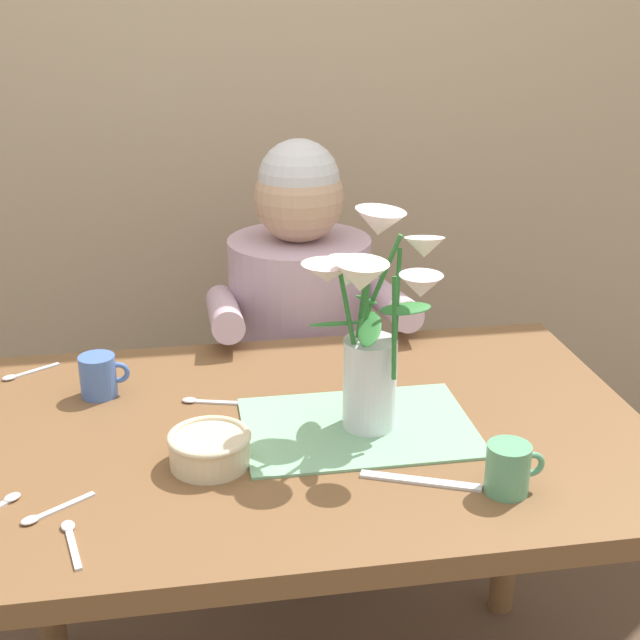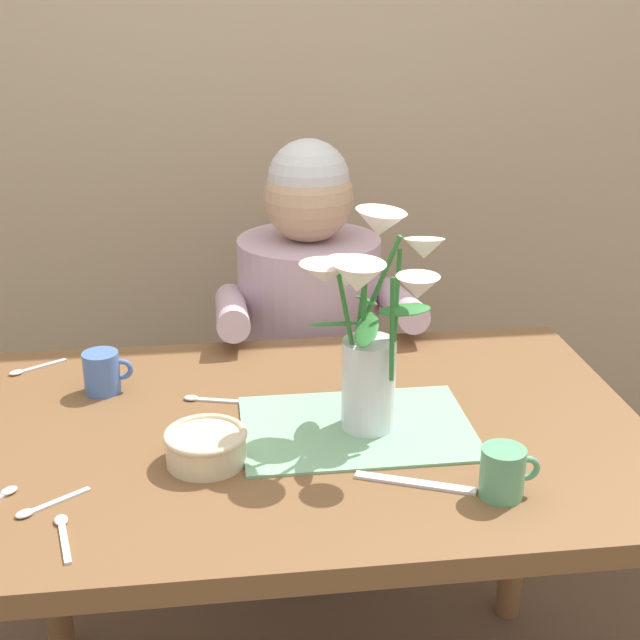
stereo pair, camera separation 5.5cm
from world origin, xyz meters
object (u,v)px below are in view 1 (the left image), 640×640
object	(u,v)px
ceramic_bowl	(210,448)
seated_person	(301,370)
dinner_knife	(420,481)
tea_cup	(509,468)
ceramic_mug	(99,376)
flower_vase	(370,321)

from	to	relation	value
ceramic_bowl	seated_person	bearing A→B (deg)	70.66
dinner_knife	tea_cup	world-z (taller)	tea_cup
dinner_knife	tea_cup	size ratio (longest dim) A/B	2.04
seated_person	dinner_knife	size ratio (longest dim) A/B	5.97
ceramic_bowl	dinner_knife	bearing A→B (deg)	-18.79
seated_person	ceramic_bowl	distance (m)	0.79
ceramic_mug	tea_cup	world-z (taller)	same
tea_cup	seated_person	bearing A→B (deg)	102.57
seated_person	tea_cup	world-z (taller)	seated_person
ceramic_mug	ceramic_bowl	bearing A→B (deg)	-56.26
ceramic_bowl	tea_cup	distance (m)	0.47
dinner_knife	ceramic_mug	size ratio (longest dim) A/B	2.04
tea_cup	ceramic_bowl	bearing A→B (deg)	160.73
flower_vase	dinner_knife	size ratio (longest dim) A/B	1.98
ceramic_bowl	dinner_knife	world-z (taller)	ceramic_bowl
ceramic_mug	dinner_knife	bearing A→B (deg)	-37.68
ceramic_bowl	ceramic_mug	size ratio (longest dim) A/B	1.46
dinner_knife	tea_cup	bearing A→B (deg)	2.15
dinner_knife	seated_person	bearing A→B (deg)	117.52
flower_vase	ceramic_bowl	xyz separation A→B (m)	(-0.28, -0.08, -0.17)
flower_vase	tea_cup	bearing A→B (deg)	-54.56
dinner_knife	ceramic_mug	distance (m)	0.65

